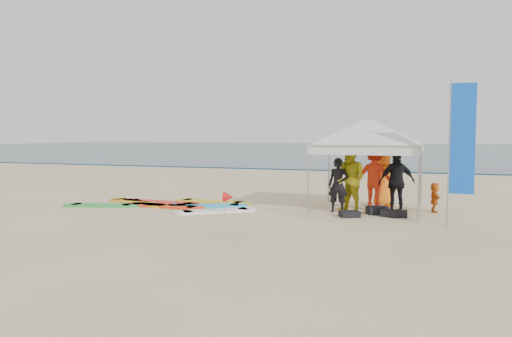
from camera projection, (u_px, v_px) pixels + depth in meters
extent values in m
plane|color=beige|center=(234.00, 224.00, 12.31)|extent=(120.00, 120.00, 0.00)
cube|color=#0C2633|center=(396.00, 150.00, 68.79)|extent=(160.00, 84.00, 0.08)
cube|color=silver|center=(349.00, 171.00, 29.45)|extent=(160.00, 1.20, 0.01)
imported|color=black|center=(338.00, 185.00, 14.17)|extent=(0.57, 0.38, 1.55)
imported|color=gold|center=(351.00, 179.00, 14.13)|extent=(1.17, 1.11, 1.91)
imported|color=#F73215|center=(375.00, 177.00, 14.60)|extent=(1.37, 0.94, 1.94)
imported|color=black|center=(397.00, 182.00, 13.89)|extent=(1.12, 0.84, 1.77)
imported|color=orange|center=(383.00, 179.00, 15.23)|extent=(0.99, 0.82, 1.72)
imported|color=#C55211|center=(435.00, 197.00, 14.17)|extent=(0.31, 0.80, 0.84)
cylinder|color=#A5A5A8|center=(329.00, 173.00, 16.24)|extent=(0.05, 0.05, 1.91)
cylinder|color=#A5A5A8|center=(421.00, 175.00, 15.29)|extent=(0.05, 0.05, 1.91)
cylinder|color=#A5A5A8|center=(308.00, 181.00, 13.54)|extent=(0.05, 0.05, 1.91)
cylinder|color=#A5A5A8|center=(419.00, 184.00, 12.59)|extent=(0.05, 0.05, 1.91)
cube|color=silver|center=(362.00, 151.00, 13.01)|extent=(2.97, 0.02, 0.24)
cube|color=silver|center=(374.00, 148.00, 15.71)|extent=(2.97, 0.02, 0.24)
cube|color=silver|center=(320.00, 149.00, 14.83)|extent=(0.02, 2.97, 0.24)
cube|color=silver|center=(421.00, 150.00, 13.89)|extent=(0.02, 2.97, 0.24)
pyramid|color=silver|center=(369.00, 118.00, 14.30)|extent=(4.05, 4.05, 0.76)
cylinder|color=#A5A5A8|center=(449.00, 154.00, 11.84)|extent=(0.04, 0.04, 3.52)
cube|color=blue|center=(463.00, 139.00, 11.72)|extent=(0.55, 0.03, 2.61)
cylinder|color=#A5A5A8|center=(225.00, 204.00, 13.71)|extent=(0.02, 0.02, 0.60)
cone|color=red|center=(229.00, 197.00, 13.65)|extent=(0.28, 0.28, 0.28)
cube|color=black|center=(377.00, 210.00, 13.82)|extent=(0.66, 0.58, 0.22)
cube|color=black|center=(390.00, 214.00, 13.36)|extent=(0.53, 0.44, 0.18)
cube|color=black|center=(349.00, 214.00, 13.36)|extent=(0.63, 0.59, 0.16)
cube|color=black|center=(400.00, 214.00, 13.30)|extent=(0.38, 0.30, 0.20)
cube|color=#F44114|center=(165.00, 206.00, 15.13)|extent=(2.07, 0.65, 0.07)
cube|color=red|center=(160.00, 202.00, 15.94)|extent=(2.31, 0.70, 0.07)
cube|color=white|center=(216.00, 211.00, 14.17)|extent=(1.80, 1.55, 0.07)
cube|color=green|center=(102.00, 205.00, 15.31)|extent=(1.89, 1.00, 0.07)
cube|color=#29A2DB|center=(207.00, 206.00, 15.23)|extent=(1.96, 1.19, 0.07)
cube|color=gold|center=(212.00, 202.00, 16.12)|extent=(2.04, 0.57, 0.07)
cube|color=#FFAA1A|center=(137.00, 203.00, 15.89)|extent=(2.22, 1.35, 0.07)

